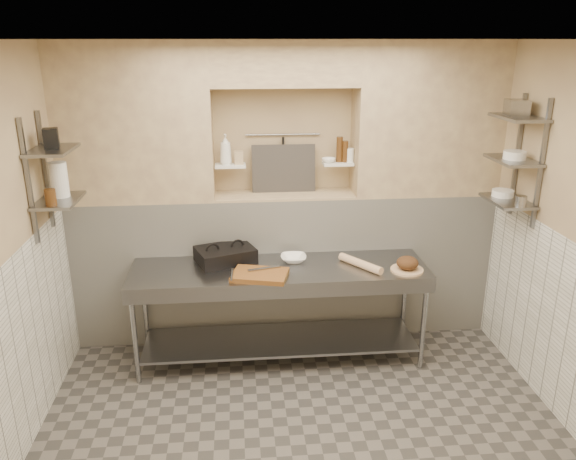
{
  "coord_description": "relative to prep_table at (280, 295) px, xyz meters",
  "views": [
    {
      "loc": [
        -0.44,
        -3.33,
        2.81
      ],
      "look_at": [
        -0.05,
        0.9,
        1.35
      ],
      "focal_mm": 35.0,
      "sensor_mm": 36.0,
      "label": 1
    }
  ],
  "objects": [
    {
      "name": "floor",
      "position": [
        0.09,
        -1.18,
        -0.69
      ],
      "size": [
        4.0,
        3.9,
        0.1
      ],
      "primitive_type": "cube",
      "color": "#5A5550",
      "rests_on": "ground"
    },
    {
      "name": "ceiling",
      "position": [
        0.09,
        -1.18,
        2.21
      ],
      "size": [
        4.0,
        3.9,
        0.1
      ],
      "primitive_type": "cube",
      "color": "silver",
      "rests_on": "ground"
    },
    {
      "name": "wall_back",
      "position": [
        0.09,
        0.82,
        0.76
      ],
      "size": [
        4.0,
        0.1,
        2.8
      ],
      "primitive_type": "cube",
      "color": "tan",
      "rests_on": "ground"
    },
    {
      "name": "backwall_lower",
      "position": [
        0.09,
        0.57,
        0.06
      ],
      "size": [
        4.0,
        0.4,
        1.4
      ],
      "primitive_type": "cube",
      "color": "white",
      "rests_on": "floor"
    },
    {
      "name": "alcove_sill",
      "position": [
        0.09,
        0.57,
        0.77
      ],
      "size": [
        1.3,
        0.4,
        0.02
      ],
      "primitive_type": "cube",
      "color": "tan",
      "rests_on": "backwall_lower"
    },
    {
      "name": "backwall_pillar_left",
      "position": [
        -1.23,
        0.57,
        1.46
      ],
      "size": [
        1.35,
        0.4,
        1.4
      ],
      "primitive_type": "cube",
      "color": "tan",
      "rests_on": "backwall_lower"
    },
    {
      "name": "backwall_pillar_right",
      "position": [
        1.42,
        0.57,
        1.46
      ],
      "size": [
        1.35,
        0.4,
        1.4
      ],
      "primitive_type": "cube",
      "color": "tan",
      "rests_on": "backwall_lower"
    },
    {
      "name": "backwall_header",
      "position": [
        0.09,
        0.57,
        1.96
      ],
      "size": [
        1.3,
        0.4,
        0.4
      ],
      "primitive_type": "cube",
      "color": "tan",
      "rests_on": "backwall_lower"
    },
    {
      "name": "wainscot_left",
      "position": [
        -1.9,
        -1.18,
        0.06
      ],
      "size": [
        0.02,
        3.9,
        1.4
      ],
      "primitive_type": "cube",
      "color": "white",
      "rests_on": "floor"
    },
    {
      "name": "alcove_shelf_left",
      "position": [
        -0.41,
        0.57,
        1.06
      ],
      "size": [
        0.28,
        0.16,
        0.02
      ],
      "primitive_type": "cube",
      "color": "white",
      "rests_on": "backwall_lower"
    },
    {
      "name": "alcove_shelf_right",
      "position": [
        0.59,
        0.57,
        1.06
      ],
      "size": [
        0.28,
        0.16,
        0.02
      ],
      "primitive_type": "cube",
      "color": "white",
      "rests_on": "backwall_lower"
    },
    {
      "name": "utensil_rail",
      "position": [
        0.09,
        0.74,
        1.31
      ],
      "size": [
        0.7,
        0.02,
        0.02
      ],
      "primitive_type": "cylinder",
      "rotation": [
        0.0,
        1.57,
        0.0
      ],
      "color": "gray",
      "rests_on": "wall_back"
    },
    {
      "name": "hanging_steel",
      "position": [
        0.09,
        0.72,
        1.14
      ],
      "size": [
        0.02,
        0.02,
        0.3
      ],
      "primitive_type": "cylinder",
      "color": "black",
      "rests_on": "utensil_rail"
    },
    {
      "name": "splash_panel",
      "position": [
        0.09,
        0.67,
        1.0
      ],
      "size": [
        0.6,
        0.08,
        0.45
      ],
      "primitive_type": "cube",
      "rotation": [
        -0.14,
        0.0,
        0.0
      ],
      "color": "#383330",
      "rests_on": "alcove_sill"
    },
    {
      "name": "shelf_rail_left_a",
      "position": [
        -1.88,
        0.07,
        1.16
      ],
      "size": [
        0.03,
        0.03,
        0.95
      ],
      "primitive_type": "cube",
      "color": "slate",
      "rests_on": "wall_left"
    },
    {
      "name": "shelf_rail_left_b",
      "position": [
        -1.88,
        -0.33,
        1.16
      ],
      "size": [
        0.03,
        0.03,
        0.95
      ],
      "primitive_type": "cube",
      "color": "slate",
      "rests_on": "wall_left"
    },
    {
      "name": "wall_shelf_left_lower",
      "position": [
        -1.75,
        -0.13,
        0.96
      ],
      "size": [
        0.3,
        0.5,
        0.02
      ],
      "primitive_type": "cube",
      "color": "slate",
      "rests_on": "wall_left"
    },
    {
      "name": "wall_shelf_left_upper",
      "position": [
        -1.75,
        -0.13,
        1.36
      ],
      "size": [
        0.3,
        0.5,
        0.03
      ],
      "primitive_type": "cube",
      "color": "slate",
      "rests_on": "wall_left"
    },
    {
      "name": "shelf_rail_right_a",
      "position": [
        2.07,
        0.07,
        1.21
      ],
      "size": [
        0.03,
        0.03,
        1.05
      ],
      "primitive_type": "cube",
      "color": "slate",
      "rests_on": "wall_right"
    },
    {
      "name": "shelf_rail_right_b",
      "position": [
        2.07,
        -0.33,
        1.21
      ],
      "size": [
        0.03,
        0.03,
        1.05
      ],
      "primitive_type": "cube",
      "color": "slate",
      "rests_on": "wall_right"
    },
    {
      "name": "wall_shelf_right_lower",
      "position": [
        1.93,
        -0.13,
        0.86
      ],
      "size": [
        0.3,
        0.5,
        0.02
      ],
      "primitive_type": "cube",
      "color": "slate",
      "rests_on": "wall_right"
    },
    {
      "name": "wall_shelf_right_mid",
      "position": [
        1.93,
        -0.13,
        1.21
      ],
      "size": [
        0.3,
        0.5,
        0.02
      ],
      "primitive_type": "cube",
      "color": "slate",
      "rests_on": "wall_right"
    },
    {
      "name": "wall_shelf_right_upper",
      "position": [
        1.93,
        -0.13,
        1.56
      ],
      "size": [
        0.3,
        0.5,
        0.03
      ],
      "primitive_type": "cube",
      "color": "slate",
      "rests_on": "wall_right"
    },
    {
      "name": "prep_table",
      "position": [
        0.0,
        0.0,
        0.0
      ],
      "size": [
        2.6,
        0.7,
        0.9
      ],
      "color": "gray",
      "rests_on": "floor"
    },
    {
      "name": "panini_press",
      "position": [
        -0.47,
        0.19,
        0.32
      ],
      "size": [
        0.58,
        0.5,
        0.13
      ],
      "rotation": [
        0.0,
        0.0,
        0.35
      ],
      "color": "black",
      "rests_on": "prep_table"
    },
    {
      "name": "cutting_board",
      "position": [
        -0.18,
        -0.18,
        0.28
      ],
      "size": [
        0.52,
        0.42,
        0.04
      ],
      "primitive_type": "cube",
      "rotation": [
        0.0,
        0.0,
        -0.25
      ],
      "color": "brown",
      "rests_on": "prep_table"
    },
    {
      "name": "knife_blade",
      "position": [
        -0.14,
        -0.1,
        0.31
      ],
      "size": [
        0.29,
        0.11,
        0.01
      ],
      "primitive_type": "cube",
      "rotation": [
        0.0,
        0.0,
        0.26
      ],
      "color": "gray",
      "rests_on": "cutting_board"
    },
    {
      "name": "tongs",
      "position": [
        -0.41,
        -0.21,
        0.31
      ],
      "size": [
        0.03,
        0.23,
        0.02
      ],
      "primitive_type": "cylinder",
      "rotation": [
        1.57,
        0.0,
        -0.03
      ],
      "color": "gray",
      "rests_on": "cutting_board"
    },
    {
      "name": "mixing_bowl",
      "position": [
        0.14,
        0.15,
        0.29
      ],
      "size": [
        0.24,
        0.24,
        0.06
      ],
      "primitive_type": "imported",
      "rotation": [
        0.0,
        0.0,
        -0.04
      ],
      "color": "white",
      "rests_on": "prep_table"
    },
    {
      "name": "rolling_pin",
      "position": [
        0.71,
        -0.04,
        0.29
      ],
      "size": [
        0.33,
        0.42,
        0.07
      ],
      "primitive_type": "cylinder",
      "rotation": [
        1.57,
        0.0,
        0.62
      ],
      "color": "#D5B18E",
      "rests_on": "prep_table"
    },
    {
      "name": "bread_board",
      "position": [
        1.09,
        -0.15,
        0.27
      ],
      "size": [
        0.28,
        0.28,
        0.02
      ],
      "primitive_type": "cylinder",
      "color": "#D5B18E",
      "rests_on": "prep_table"
    },
    {
      "name": "bread_loaf",
      "position": [
        1.09,
        -0.15,
        0.33
      ],
      "size": [
        0.19,
        0.19,
        0.11
      ],
      "primitive_type": "ellipsoid",
      "color": "#4C2D19",
      "rests_on": "bread_board"
    },
    {
      "name": "bottle_soap",
      "position": [
        -0.44,
        0.57,
        1.21
      ],
      "size": [
        0.12,
        0.12,
        0.28
      ],
      "primitive_type": "imported",
      "rotation": [
        0.0,
        0.0,
        0.13
      ],
      "color": "white",
      "rests_on": "alcove_shelf_left"
    },
    {
      "name": "jar_alcove",
      "position": [
        -0.33,
        0.57,
        1.13
      ],
      "size": [
        0.08,
        0.08,
        0.12
      ],
      "primitive_type": "cube",
      "color": "tan",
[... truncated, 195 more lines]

